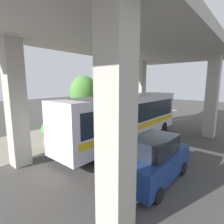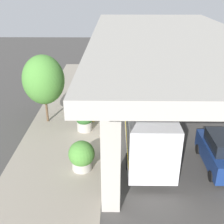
{
  "view_description": "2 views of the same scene",
  "coord_description": "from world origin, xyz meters",
  "px_view_note": "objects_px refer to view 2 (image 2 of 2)",
  "views": [
    {
      "loc": [
        10.57,
        -10.25,
        4.59
      ],
      "look_at": [
        0.72,
        1.39,
        2.07
      ],
      "focal_mm": 28.0,
      "sensor_mm": 36.0,
      "label": 1
    },
    {
      "loc": [
        0.7,
        -17.32,
        10.38
      ],
      "look_at": [
        0.48,
        -0.33,
        2.39
      ],
      "focal_mm": 45.0,
      "sensor_mm": 36.0,
      "label": 2
    }
  ],
  "objects_px": {
    "bus": "(144,110)",
    "planter_middle": "(82,156)",
    "fire_hydrant": "(93,116)",
    "planter_front": "(84,120)",
    "street_tree_near": "(44,80)",
    "parked_car": "(221,152)"
  },
  "relations": [
    {
      "from": "bus",
      "to": "planter_middle",
      "type": "height_order",
      "value": "bus"
    },
    {
      "from": "bus",
      "to": "fire_hydrant",
      "type": "relative_size",
      "value": 13.24
    },
    {
      "from": "fire_hydrant",
      "to": "planter_front",
      "type": "height_order",
      "value": "planter_front"
    },
    {
      "from": "planter_front",
      "to": "street_tree_near",
      "type": "relative_size",
      "value": 0.32
    },
    {
      "from": "fire_hydrant",
      "to": "planter_middle",
      "type": "relative_size",
      "value": 0.5
    },
    {
      "from": "parked_car",
      "to": "street_tree_near",
      "type": "bearing_deg",
      "value": 153.24
    },
    {
      "from": "street_tree_near",
      "to": "fire_hydrant",
      "type": "bearing_deg",
      "value": -0.12
    },
    {
      "from": "planter_front",
      "to": "fire_hydrant",
      "type": "bearing_deg",
      "value": 69.75
    },
    {
      "from": "street_tree_near",
      "to": "parked_car",
      "type": "distance_m",
      "value": 13.5
    },
    {
      "from": "fire_hydrant",
      "to": "planter_middle",
      "type": "distance_m",
      "value": 6.32
    },
    {
      "from": "fire_hydrant",
      "to": "street_tree_near",
      "type": "distance_m",
      "value": 4.79
    },
    {
      "from": "fire_hydrant",
      "to": "parked_car",
      "type": "bearing_deg",
      "value": -36.14
    },
    {
      "from": "bus",
      "to": "planter_front",
      "type": "xyz_separation_m",
      "value": [
        -4.37,
        0.79,
        -1.22
      ]
    },
    {
      "from": "parked_car",
      "to": "bus",
      "type": "bearing_deg",
      "value": 139.16
    },
    {
      "from": "fire_hydrant",
      "to": "planter_front",
      "type": "xyz_separation_m",
      "value": [
        -0.53,
        -1.44,
        0.41
      ]
    },
    {
      "from": "fire_hydrant",
      "to": "street_tree_near",
      "type": "height_order",
      "value": "street_tree_near"
    },
    {
      "from": "parked_car",
      "to": "planter_middle",
      "type": "bearing_deg",
      "value": -177.75
    },
    {
      "from": "fire_hydrant",
      "to": "planter_front",
      "type": "distance_m",
      "value": 1.58
    },
    {
      "from": "street_tree_near",
      "to": "parked_car",
      "type": "bearing_deg",
      "value": -26.76
    },
    {
      "from": "planter_front",
      "to": "parked_car",
      "type": "distance_m",
      "value": 9.81
    },
    {
      "from": "bus",
      "to": "parked_car",
      "type": "bearing_deg",
      "value": -40.84
    },
    {
      "from": "planter_middle",
      "to": "street_tree_near",
      "type": "height_order",
      "value": "street_tree_near"
    }
  ]
}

